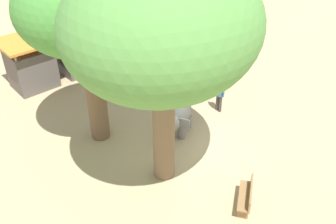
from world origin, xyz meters
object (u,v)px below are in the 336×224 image
at_px(market_stall_teal, 117,39).
at_px(market_stall_orange, 31,66).
at_px(shade_tree_main, 85,10).
at_px(market_stall_red, 152,27).
at_px(shade_tree_secondary, 163,28).
at_px(wooden_bench, 247,196).
at_px(market_stall_white, 77,51).
at_px(picnic_table_near, 199,73).
at_px(elephant, 179,117).
at_px(person_handler, 220,93).

bearing_deg(market_stall_teal, market_stall_orange, 180.00).
bearing_deg(market_stall_orange, shade_tree_main, -87.59).
bearing_deg(market_stall_red, shade_tree_secondary, -127.26).
bearing_deg(wooden_bench, market_stall_white, 51.60).
distance_m(picnic_table_near, market_stall_orange, 8.48).
xyz_separation_m(shade_tree_secondary, market_stall_white, (1.85, 9.27, -4.51)).
bearing_deg(elephant, market_stall_white, -114.92).
height_order(market_stall_orange, market_stall_white, same).
xyz_separation_m(person_handler, market_stall_teal, (-0.17, 7.78, 0.19)).
bearing_deg(wooden_bench, market_stall_orange, 63.70).
distance_m(person_handler, market_stall_red, 8.16).
height_order(shade_tree_main, market_stall_teal, shade_tree_main).
distance_m(person_handler, shade_tree_main, 7.08).
xyz_separation_m(person_handler, market_stall_white, (-2.77, 7.78, 0.19)).
relative_size(wooden_bench, market_stall_red, 0.55).
height_order(shade_tree_main, market_stall_white, shade_tree_main).
height_order(elephant, person_handler, person_handler).
xyz_separation_m(market_stall_orange, market_stall_teal, (5.20, 0.00, 0.00)).
xyz_separation_m(elephant, market_stall_teal, (2.44, 7.89, 0.24)).
bearing_deg(elephant, market_stall_orange, -96.79).
height_order(shade_tree_secondary, wooden_bench, shade_tree_secondary).
bearing_deg(market_stall_orange, market_stall_teal, 0.00).
distance_m(shade_tree_secondary, market_stall_red, 12.49).
xyz_separation_m(picnic_table_near, market_stall_orange, (-6.53, 5.38, 0.55)).
xyz_separation_m(market_stall_orange, market_stall_red, (7.80, 0.00, 0.00)).
bearing_deg(elephant, wooden_bench, 51.03).
relative_size(shade_tree_secondary, market_stall_orange, 3.12).
relative_size(person_handler, market_stall_teal, 0.64).
xyz_separation_m(elephant, shade_tree_secondary, (-2.01, -1.38, 4.74)).
relative_size(market_stall_white, market_stall_red, 1.00).
bearing_deg(market_stall_teal, wooden_bench, -105.66).
height_order(market_stall_orange, market_stall_red, same).
xyz_separation_m(elephant, market_stall_red, (5.04, 7.89, 0.24)).
bearing_deg(shade_tree_main, elephant, -39.82).
distance_m(shade_tree_main, market_stall_white, 7.57).
bearing_deg(market_stall_orange, person_handler, -55.43).
distance_m(person_handler, market_stall_orange, 9.46).
bearing_deg(shade_tree_main, shade_tree_secondary, -81.75).
distance_m(elephant, market_stall_red, 9.36).
bearing_deg(picnic_table_near, market_stall_red, 130.43).
relative_size(shade_tree_secondary, wooden_bench, 5.69).
relative_size(market_stall_teal, market_stall_red, 1.00).
bearing_deg(market_stall_white, market_stall_orange, 180.00).
height_order(wooden_bench, market_stall_orange, market_stall_orange).
relative_size(person_handler, wooden_bench, 1.17).
bearing_deg(market_stall_white, person_handler, -70.44).
distance_m(shade_tree_main, wooden_bench, 8.28).
height_order(shade_tree_secondary, market_stall_orange, shade_tree_secondary).
bearing_deg(market_stall_white, market_stall_red, 0.00).
distance_m(person_handler, market_stall_teal, 7.79).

